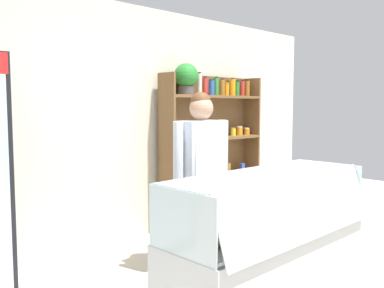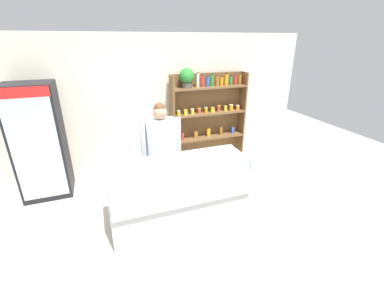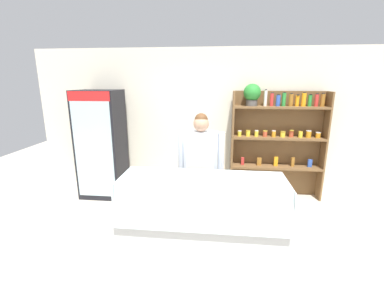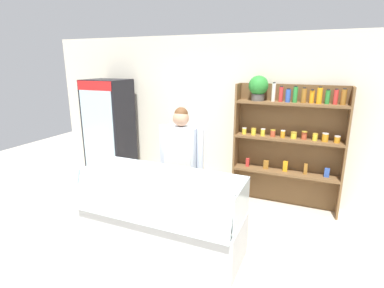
{
  "view_description": "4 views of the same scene",
  "coord_description": "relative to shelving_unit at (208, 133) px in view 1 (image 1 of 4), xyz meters",
  "views": [
    {
      "loc": [
        -2.89,
        -1.93,
        1.56
      ],
      "look_at": [
        -0.21,
        0.84,
        1.21
      ],
      "focal_mm": 40.0,
      "sensor_mm": 36.0,
      "label": 1
    },
    {
      "loc": [
        -0.96,
        -2.95,
        2.57
      ],
      "look_at": [
        0.31,
        0.53,
        1.06
      ],
      "focal_mm": 24.0,
      "sensor_mm": 36.0,
      "label": 2
    },
    {
      "loc": [
        0.13,
        -2.71,
        2.13
      ],
      "look_at": [
        -0.24,
        0.77,
        1.25
      ],
      "focal_mm": 24.0,
      "sensor_mm": 36.0,
      "label": 3
    },
    {
      "loc": [
        1.6,
        -2.75,
        2.26
      ],
      "look_at": [
        0.13,
        0.64,
        1.25
      ],
      "focal_mm": 28.0,
      "sensor_mm": 36.0,
      "label": 4
    }
  ],
  "objects": [
    {
      "name": "shelving_unit",
      "position": [
        0.0,
        0.0,
        0.0
      ],
      "size": [
        1.63,
        0.3,
        2.06
      ],
      "color": "brown",
      "rests_on": "ground"
    },
    {
      "name": "shop_clerk",
      "position": [
        -1.23,
        -1.11,
        -0.2
      ],
      "size": [
        0.66,
        0.25,
        1.68
      ],
      "color": "#2D2D38",
      "rests_on": "ground"
    },
    {
      "name": "deli_display_case",
      "position": [
        -1.17,
        -1.82,
        -0.89
      ],
      "size": [
        1.98,
        0.76,
        1.01
      ],
      "color": "silver",
      "rests_on": "ground"
    },
    {
      "name": "back_wall",
      "position": [
        -1.12,
        0.24,
        0.15
      ],
      "size": [
        6.8,
        0.1,
        2.7
      ],
      "primitive_type": "cube",
      "color": "silver",
      "rests_on": "ground"
    }
  ]
}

